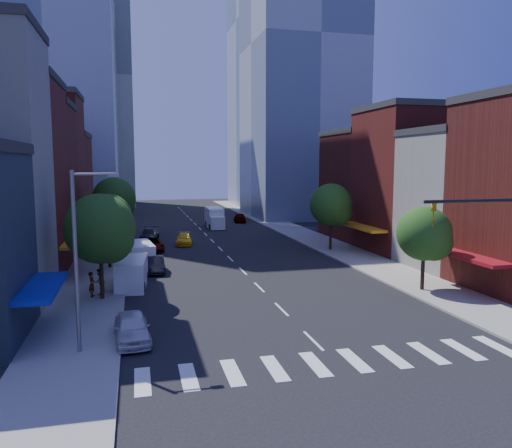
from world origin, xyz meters
The scene contains 32 objects.
ground centered at (0.00, 0.00, 0.00)m, with size 220.00×220.00×0.00m, color black.
sidewalk_left centered at (-12.50, 40.00, 0.07)m, with size 5.00×120.00×0.15m, color gray.
sidewalk_right centered at (12.50, 40.00, 0.07)m, with size 5.00×120.00×0.15m, color gray.
crosswalk centered at (0.00, -3.00, 0.01)m, with size 19.00×3.00×0.01m, color silver.
bldg_left_3 centered at (-21.00, 29.00, 7.50)m, with size 12.00×8.00×15.00m, color #4A1612.
bldg_left_4 centered at (-21.00, 37.50, 8.50)m, with size 12.00×9.00×17.00m, color #5D1816.
bldg_left_5 centered at (-21.00, 47.00, 6.50)m, with size 12.00×10.00×13.00m, color #4A1612.
bldg_right_1 centered at (21.00, 15.00, 6.00)m, with size 12.00×8.00×12.00m, color beige.
bldg_right_2 centered at (21.00, 24.00, 7.50)m, with size 12.00×10.00×15.00m, color #5D1816.
bldg_right_3 centered at (21.00, 34.00, 6.50)m, with size 12.00×10.00×13.00m, color #4A1612.
tower_nw centered at (-22.00, 70.00, 35.00)m, with size 20.00×22.00×70.00m, color #8C99A8.
tower_ne centered at (20.00, 62.00, 30.00)m, with size 18.00×20.00×60.00m, color #9EA5AD.
tower_far_e centered at (24.00, 85.00, 40.00)m, with size 22.00×22.00×80.00m, color #8C99A8.
tower_far_w centered at (-18.00, 95.00, 28.00)m, with size 18.00×18.00×56.00m, color #9EA5AD.
streetlight centered at (-11.81, 1.00, 5.28)m, with size 2.25×0.25×9.00m.
tree_left_near centered at (-11.35, 10.92, 4.87)m, with size 4.80×4.80×7.30m.
tree_left_mid centered at (-11.35, 21.92, 4.53)m, with size 4.20×4.20×6.65m.
tree_left_far centered at (-11.35, 35.92, 5.20)m, with size 5.00×5.00×7.75m.
tree_right_near centered at (11.65, 7.92, 4.19)m, with size 4.00×4.00×6.20m.
tree_right_far centered at (11.65, 25.92, 4.86)m, with size 4.60×4.60×7.20m.
parked_car_front centered at (-9.45, 2.19, 0.76)m, with size 1.80×4.47×1.52m, color silver.
parked_car_second centered at (-7.54, 19.33, 0.68)m, with size 1.44×4.14×1.37m, color black.
parked_car_third centered at (-7.50, 30.47, 0.67)m, with size 2.21×4.80×1.33m, color #999999.
parked_car_rear centered at (-7.50, 38.01, 0.75)m, with size 2.11×5.20×1.51m, color black.
cargo_van_near centered at (-9.51, 14.24, 1.11)m, with size 2.53×5.41×2.24m.
cargo_van_far centered at (-8.77, 22.25, 1.10)m, with size 2.69×5.44×2.23m.
taxi centered at (-3.63, 33.97, 0.65)m, with size 1.83×4.51×1.31m, color yellow.
traffic_car_oncoming centered at (2.22, 49.26, 0.64)m, with size 1.36×3.90×1.29m, color black.
traffic_car_far centered at (7.37, 54.60, 0.76)m, with size 1.79×4.44×1.51m, color #999999.
box_truck centered at (2.33, 48.91, 1.38)m, with size 2.36×7.30×2.92m.
pedestrian_near centered at (-12.21, 11.60, 1.03)m, with size 0.65×0.42×1.77m, color #999999.
pedestrian_far centered at (-11.73, 12.19, 1.09)m, with size 0.91×0.71×1.87m, color #999999.
Camera 1 is at (-9.08, -24.34, 9.44)m, focal length 35.00 mm.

